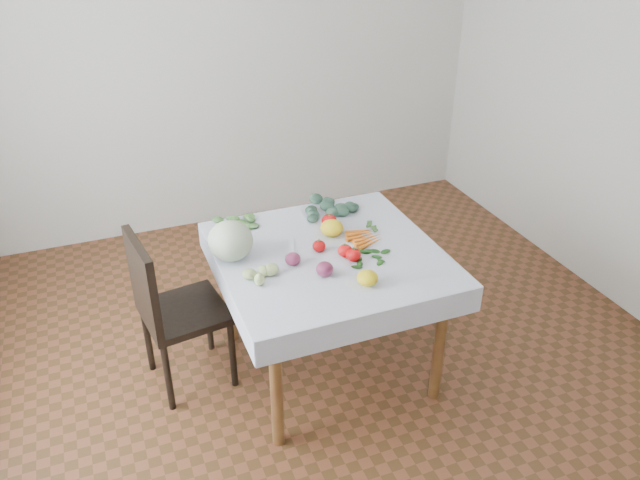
% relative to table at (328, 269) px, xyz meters
% --- Properties ---
extents(ground, '(4.00, 4.00, 0.00)m').
position_rel_table_xyz_m(ground, '(0.00, 0.00, -0.65)').
color(ground, brown).
extents(back_wall, '(4.00, 0.04, 2.70)m').
position_rel_table_xyz_m(back_wall, '(0.00, 2.00, 0.70)').
color(back_wall, silver).
rests_on(back_wall, ground).
extents(table, '(1.00, 1.00, 0.75)m').
position_rel_table_xyz_m(table, '(0.00, 0.00, 0.00)').
color(table, brown).
rests_on(table, ground).
extents(tablecloth, '(1.12, 1.12, 0.01)m').
position_rel_table_xyz_m(tablecloth, '(0.00, 0.00, 0.10)').
color(tablecloth, white).
rests_on(tablecloth, table).
extents(chair, '(0.47, 0.47, 0.92)m').
position_rel_table_xyz_m(chair, '(-0.82, 0.17, -0.13)').
color(chair, black).
rests_on(chair, ground).
extents(cabbage, '(0.27, 0.27, 0.20)m').
position_rel_table_xyz_m(cabbage, '(-0.48, 0.12, 0.20)').
color(cabbage, beige).
rests_on(cabbage, tablecloth).
extents(tomato_a, '(0.09, 0.09, 0.07)m').
position_rel_table_xyz_m(tomato_a, '(0.11, 0.25, 0.14)').
color(tomato_a, red).
rests_on(tomato_a, tablecloth).
extents(tomato_b, '(0.09, 0.09, 0.07)m').
position_rel_table_xyz_m(tomato_b, '(0.06, -0.07, 0.14)').
color(tomato_b, red).
rests_on(tomato_b, tablecloth).
extents(tomato_c, '(0.08, 0.08, 0.06)m').
position_rel_table_xyz_m(tomato_c, '(-0.04, 0.03, 0.13)').
color(tomato_c, red).
rests_on(tomato_c, tablecloth).
extents(tomato_d, '(0.08, 0.08, 0.07)m').
position_rel_table_xyz_m(tomato_d, '(0.08, -0.12, 0.14)').
color(tomato_d, red).
rests_on(tomato_d, tablecloth).
extents(heirloom_back, '(0.15, 0.15, 0.09)m').
position_rel_table_xyz_m(heirloom_back, '(0.08, 0.16, 0.15)').
color(heirloom_back, yellow).
rests_on(heirloom_back, tablecloth).
extents(heirloom_front, '(0.12, 0.12, 0.07)m').
position_rel_table_xyz_m(heirloom_front, '(0.06, -0.34, 0.14)').
color(heirloom_front, yellow).
rests_on(heirloom_front, tablecloth).
extents(onion_a, '(0.09, 0.09, 0.07)m').
position_rel_table_xyz_m(onion_a, '(-0.21, -0.05, 0.14)').
color(onion_a, '#54183C').
rests_on(onion_a, tablecloth).
extents(onion_b, '(0.09, 0.09, 0.07)m').
position_rel_table_xyz_m(onion_b, '(-0.10, -0.20, 0.14)').
color(onion_b, '#54183C').
rests_on(onion_b, tablecloth).
extents(tomatillo_cluster, '(0.18, 0.12, 0.05)m').
position_rel_table_xyz_m(tomatillo_cluster, '(-0.39, -0.14, 0.13)').
color(tomatillo_cluster, '#AAC16F').
rests_on(tomatillo_cluster, tablecloth).
extents(carrot_bunch, '(0.18, 0.21, 0.03)m').
position_rel_table_xyz_m(carrot_bunch, '(0.23, 0.05, 0.12)').
color(carrot_bunch, orange).
rests_on(carrot_bunch, tablecloth).
extents(kale_bunch, '(0.33, 0.25, 0.04)m').
position_rel_table_xyz_m(kale_bunch, '(0.19, 0.45, 0.12)').
color(kale_bunch, '#365847').
rests_on(kale_bunch, tablecloth).
extents(basil_bunch, '(0.23, 0.18, 0.01)m').
position_rel_table_xyz_m(basil_bunch, '(0.17, -0.13, 0.11)').
color(basil_bunch, '#1E5019').
rests_on(basil_bunch, tablecloth).
extents(dill_bunch, '(0.21, 0.21, 0.02)m').
position_rel_table_xyz_m(dill_bunch, '(-0.37, 0.46, 0.11)').
color(dill_bunch, '#51823B').
rests_on(dill_bunch, tablecloth).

